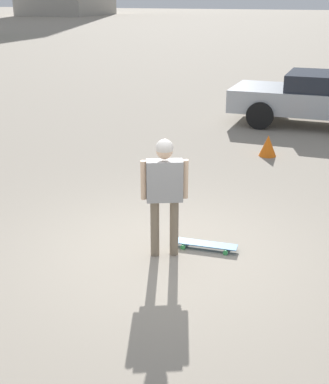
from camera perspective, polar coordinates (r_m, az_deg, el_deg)
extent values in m
plane|color=gray|center=(7.18, 0.00, -6.68)|extent=(220.00, 220.00, 0.00)
cylinder|color=#7A6B56|center=(7.01, -1.04, -3.88)|extent=(0.12, 0.12, 0.78)
cylinder|color=#7A6B56|center=(7.02, 1.03, -3.82)|extent=(0.12, 0.12, 0.78)
cube|color=#999999|center=(6.77, 0.00, 1.22)|extent=(0.36, 0.50, 0.54)
cylinder|color=beige|center=(6.75, -2.26, 1.27)|extent=(0.07, 0.07, 0.51)
cylinder|color=beige|center=(6.79, 2.25, 1.38)|extent=(0.07, 0.07, 0.51)
sphere|color=beige|center=(6.65, 0.00, 4.42)|extent=(0.21, 0.21, 0.21)
sphere|color=silver|center=(6.64, 0.00, 4.73)|extent=(0.22, 0.22, 0.22)
cube|color=#336693|center=(7.33, 4.42, -5.54)|extent=(0.22, 0.87, 0.01)
cylinder|color=green|center=(7.31, 1.97, -5.90)|extent=(0.03, 0.07, 0.07)
cylinder|color=green|center=(7.50, 2.40, -5.19)|extent=(0.03, 0.07, 0.07)
cylinder|color=green|center=(7.20, 6.51, -6.45)|extent=(0.03, 0.07, 0.07)
cylinder|color=green|center=(7.40, 6.82, -5.71)|extent=(0.03, 0.07, 0.07)
cube|color=#ADB2B7|center=(14.63, 16.63, 9.26)|extent=(2.03, 4.77, 0.58)
cylinder|color=black|center=(13.93, 10.14, 8.03)|extent=(0.22, 0.70, 0.69)
cylinder|color=black|center=(15.77, 11.47, 9.38)|extent=(0.22, 0.70, 0.69)
cone|color=orange|center=(11.61, 10.98, 4.87)|extent=(0.37, 0.37, 0.45)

